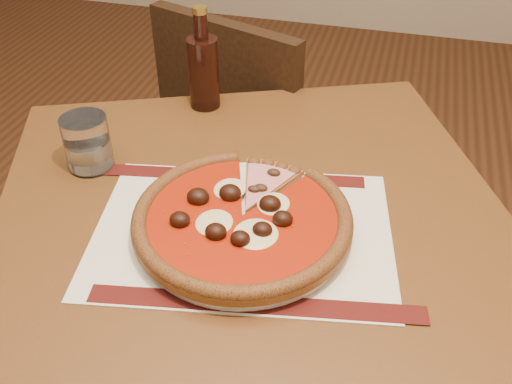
% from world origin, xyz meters
% --- Properties ---
extents(table, '(1.05, 1.05, 0.75)m').
position_xyz_m(table, '(1.00, 0.32, 0.65)').
color(table, brown).
rests_on(table, ground).
extents(chair_far, '(0.52, 0.52, 0.86)m').
position_xyz_m(chair_far, '(0.83, 0.90, 0.49)').
color(chair_far, black).
rests_on(chair_far, ground).
extents(placemat, '(0.50, 0.39, 0.00)m').
position_xyz_m(placemat, '(0.99, 0.27, 0.75)').
color(placemat, beige).
rests_on(placemat, table).
extents(plate, '(0.31, 0.31, 0.02)m').
position_xyz_m(plate, '(0.99, 0.27, 0.76)').
color(plate, white).
rests_on(plate, placemat).
extents(pizza, '(0.33, 0.33, 0.04)m').
position_xyz_m(pizza, '(0.99, 0.27, 0.78)').
color(pizza, brown).
rests_on(pizza, plate).
extents(ham_slice, '(0.10, 0.14, 0.02)m').
position_xyz_m(ham_slice, '(1.01, 0.36, 0.78)').
color(ham_slice, brown).
rests_on(ham_slice, plate).
extents(water_glass, '(0.10, 0.10, 0.09)m').
position_xyz_m(water_glass, '(0.69, 0.37, 0.80)').
color(water_glass, white).
rests_on(water_glass, table).
extents(bottle, '(0.06, 0.06, 0.20)m').
position_xyz_m(bottle, '(0.81, 0.63, 0.83)').
color(bottle, black).
rests_on(bottle, table).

